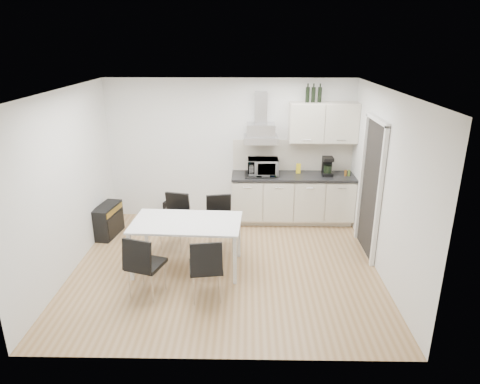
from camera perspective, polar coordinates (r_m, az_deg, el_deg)
The scene contains 15 objects.
ground at distance 6.56m, azimuth -1.92°, elevation -9.82°, with size 4.50×4.50×0.00m, color tan.
wall_back at distance 7.95m, azimuth -1.30°, elevation 5.62°, with size 4.50×0.10×2.60m, color white.
wall_front at distance 4.19m, azimuth -3.50°, elevation -7.82°, with size 4.50×0.10×2.60m, color white.
wall_left at distance 6.55m, azimuth -22.13°, elevation 1.04°, with size 0.10×4.00×2.60m, color white.
wall_right at distance 6.32m, azimuth 18.76°, elevation 0.82°, with size 0.10×4.00×2.60m, color white.
ceiling at distance 5.75m, azimuth -2.22°, elevation 13.36°, with size 4.50×4.50×0.00m, color white.
doorway at distance 6.89m, azimuth 16.91°, elevation 0.34°, with size 0.08×1.04×2.10m, color white.
kitchenette at distance 7.86m, azimuth 7.31°, elevation 1.75°, with size 2.22×0.64×2.52m.
dining_table at distance 6.26m, azimuth -7.13°, elevation -4.51°, with size 1.61×0.97×0.75m.
chair_far_left at distance 7.03m, azimuth -8.80°, elevation -3.97°, with size 0.44×0.50×0.88m, color black, non-canonical shape.
chair_far_right at distance 6.87m, azimuth -2.65°, elevation -4.32°, with size 0.44×0.50×0.88m, color black, non-canonical shape.
chair_near_left at distance 5.82m, azimuth -12.39°, elevation -9.48°, with size 0.44×0.50×0.88m, color black, non-canonical shape.
chair_near_right at distance 5.64m, azimuth -4.56°, elevation -10.03°, with size 0.44×0.50×0.88m, color black, non-canonical shape.
guitar_amp at distance 7.76m, azimuth -17.19°, elevation -3.63°, with size 0.38×0.70×0.55m.
floor_speaker at distance 8.34m, azimuth -9.43°, elevation -2.26°, with size 0.18×0.16×0.30m, color black.
Camera 1 is at (0.32, -5.70, 3.23)m, focal length 32.00 mm.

